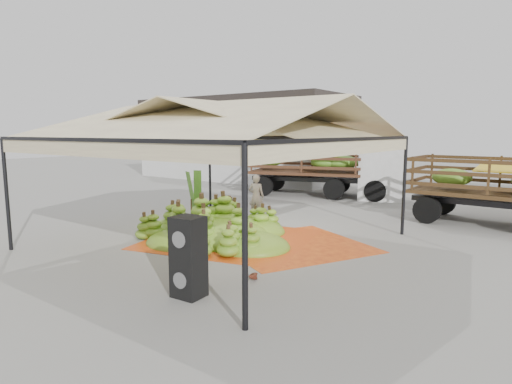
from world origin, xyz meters
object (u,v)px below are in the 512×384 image
Objects in this scene: banana_heap at (217,219)px; vendor at (256,197)px; truck_left at (332,165)px; speaker_stack at (188,257)px.

vendor is (-0.81, 3.11, 0.22)m from banana_heap.
vendor is 0.21× the size of truck_left.
truck_left is at bearing 96.25° from banana_heap.
truck_left reaches higher than vendor.
banana_heap is 4.57m from speaker_stack.
speaker_stack is (2.59, -3.76, 0.19)m from banana_heap.
banana_heap is 3.22m from vendor.
truck_left is at bearing 101.68° from speaker_stack.
speaker_stack is 14.05m from truck_left.
speaker_stack is 0.97× the size of vendor.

